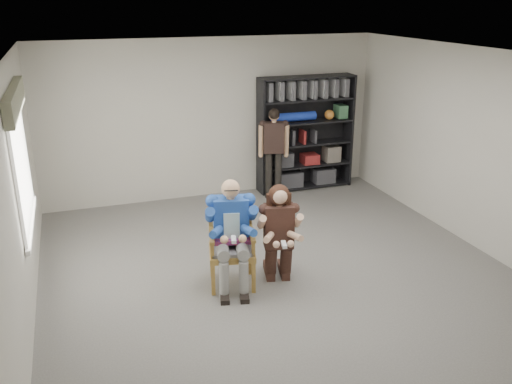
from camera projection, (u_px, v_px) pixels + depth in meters
name	position (u px, v px, depth m)	size (l,w,h in m)	color
room_shell	(288.00, 179.00, 6.43)	(6.00, 7.00, 2.80)	beige
floor	(286.00, 283.00, 6.90)	(6.00, 7.00, 0.01)	#63605B
window_left	(23.00, 161.00, 6.32)	(0.16, 2.00, 1.75)	white
armchair	(232.00, 246.00, 6.69)	(0.62, 0.60, 1.07)	olive
seated_man	(232.00, 234.00, 6.64)	(0.60, 0.84, 1.39)	#204795
kneeling_woman	(279.00, 236.00, 6.73)	(0.54, 0.86, 1.28)	#351C19
bookshelf	(306.00, 134.00, 9.98)	(1.80, 0.38, 2.10)	black
standing_man	(274.00, 154.00, 9.54)	(0.50, 0.28, 1.63)	black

